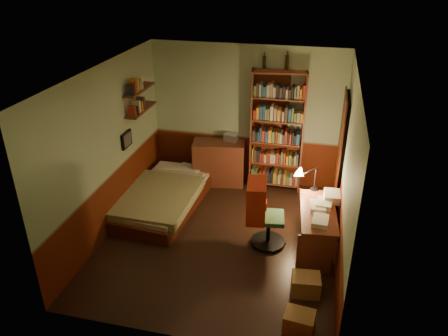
% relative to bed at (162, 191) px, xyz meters
% --- Properties ---
extents(floor, '(3.50, 4.00, 0.02)m').
position_rel_bed_xyz_m(floor, '(1.19, -0.68, -0.32)').
color(floor, black).
rests_on(floor, ground).
extents(ceiling, '(3.50, 4.00, 0.02)m').
position_rel_bed_xyz_m(ceiling, '(1.19, -0.68, 2.30)').
color(ceiling, silver).
rests_on(ceiling, wall_back).
extents(wall_back, '(3.50, 0.02, 2.60)m').
position_rel_bed_xyz_m(wall_back, '(1.19, 1.33, 0.99)').
color(wall_back, '#92AC85').
rests_on(wall_back, ground).
extents(wall_left, '(0.02, 4.00, 2.60)m').
position_rel_bed_xyz_m(wall_left, '(-0.57, -0.68, 0.99)').
color(wall_left, '#92AC85').
rests_on(wall_left, ground).
extents(wall_right, '(0.02, 4.00, 2.60)m').
position_rel_bed_xyz_m(wall_right, '(2.95, -0.68, 0.99)').
color(wall_right, '#92AC85').
rests_on(wall_right, ground).
extents(wall_front, '(3.50, 0.02, 2.60)m').
position_rel_bed_xyz_m(wall_front, '(1.19, -2.69, 0.99)').
color(wall_front, '#92AC85').
rests_on(wall_front, ground).
extents(doorway, '(0.06, 0.90, 2.00)m').
position_rel_bed_xyz_m(doorway, '(2.91, 0.62, 0.69)').
color(doorway, black).
rests_on(doorway, ground).
extents(door_trim, '(0.02, 0.98, 2.08)m').
position_rel_bed_xyz_m(door_trim, '(2.88, 0.62, 0.69)').
color(door_trim, '#411709').
rests_on(door_trim, ground).
extents(bed, '(1.29, 2.19, 0.63)m').
position_rel_bed_xyz_m(bed, '(0.00, 0.00, 0.00)').
color(bed, '#728451').
rests_on(bed, ground).
extents(dresser, '(1.01, 0.62, 0.84)m').
position_rel_bed_xyz_m(dresser, '(0.73, 1.09, 0.11)').
color(dresser, brown).
rests_on(dresser, ground).
extents(mini_stereo, '(0.26, 0.22, 0.13)m').
position_rel_bed_xyz_m(mini_stereo, '(0.94, 1.21, 0.59)').
color(mini_stereo, '#B2B2B7').
rests_on(mini_stereo, dresser).
extents(bookshelf, '(0.98, 0.41, 2.21)m').
position_rel_bed_xyz_m(bookshelf, '(1.78, 1.17, 0.79)').
color(bookshelf, brown).
rests_on(bookshelf, ground).
extents(bottle_left, '(0.07, 0.07, 0.21)m').
position_rel_bed_xyz_m(bottle_left, '(1.49, 1.28, 2.00)').
color(bottle_left, black).
rests_on(bottle_left, bookshelf).
extents(bottle_right, '(0.09, 0.09, 0.24)m').
position_rel_bed_xyz_m(bottle_right, '(1.87, 1.28, 2.02)').
color(bottle_right, black).
rests_on(bottle_right, bookshelf).
extents(desk, '(0.61, 1.26, 0.65)m').
position_rel_bed_xyz_m(desk, '(2.63, -0.58, 0.01)').
color(desk, brown).
rests_on(desk, ground).
extents(paper_stack, '(0.25, 0.33, 0.13)m').
position_rel_bed_xyz_m(paper_stack, '(2.81, -0.24, 0.40)').
color(paper_stack, silver).
rests_on(paper_stack, desk).
extents(desk_lamp, '(0.25, 0.25, 0.65)m').
position_rel_bed_xyz_m(desk_lamp, '(2.53, 0.03, 0.67)').
color(desk_lamp, black).
rests_on(desk_lamp, desk).
extents(office_chair, '(0.64, 0.58, 1.15)m').
position_rel_bed_xyz_m(office_chair, '(1.93, -0.65, 0.26)').
color(office_chair, '#34633C').
rests_on(office_chair, ground).
extents(red_jacket, '(0.40, 0.56, 0.60)m').
position_rel_bed_xyz_m(red_jacket, '(1.75, -0.53, 1.13)').
color(red_jacket, '#B52C17').
rests_on(red_jacket, office_chair).
extents(wall_shelf_lower, '(0.20, 0.90, 0.03)m').
position_rel_bed_xyz_m(wall_shelf_lower, '(-0.45, 0.42, 1.29)').
color(wall_shelf_lower, brown).
rests_on(wall_shelf_lower, wall_left).
extents(wall_shelf_upper, '(0.20, 0.90, 0.03)m').
position_rel_bed_xyz_m(wall_shelf_upper, '(-0.45, 0.42, 1.64)').
color(wall_shelf_upper, brown).
rests_on(wall_shelf_upper, wall_left).
extents(framed_picture, '(0.04, 0.32, 0.26)m').
position_rel_bed_xyz_m(framed_picture, '(-0.53, -0.08, 0.94)').
color(framed_picture, black).
rests_on(framed_picture, wall_left).
extents(cardboard_box_a, '(0.38, 0.31, 0.26)m').
position_rel_bed_xyz_m(cardboard_box_a, '(2.53, -2.26, -0.18)').
color(cardboard_box_a, olive).
rests_on(cardboard_box_a, ground).
extents(cardboard_box_b, '(0.40, 0.34, 0.26)m').
position_rel_bed_xyz_m(cardboard_box_b, '(2.56, -1.59, -0.18)').
color(cardboard_box_b, olive).
rests_on(cardboard_box_b, ground).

